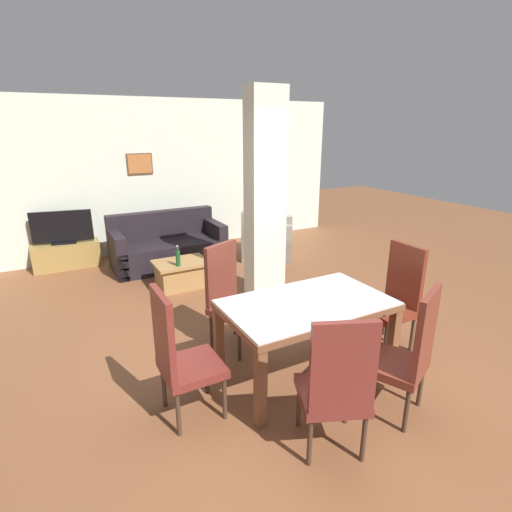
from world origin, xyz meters
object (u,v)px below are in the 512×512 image
Objects in this scene: dining_chair_near_right at (407,352)px; dining_chair_far_left at (230,295)px; sofa at (168,247)px; tv_screen at (62,228)px; dining_chair_head_left at (180,354)px; floor_lamp at (272,169)px; coffee_table at (182,274)px; tv_stand at (67,255)px; armchair at (265,240)px; dining_chair_head_right at (395,296)px; dining_table at (306,318)px; dining_chair_near_left at (336,385)px; bottle at (178,258)px.

dining_chair_far_left is (-0.75, 1.66, 0.00)m from dining_chair_near_right.
tv_screen is (-1.51, 0.65, 0.38)m from sofa.
dining_chair_head_left is 5.33m from floor_lamp.
floor_lamp reaches higher than sofa.
tv_stand is at bearing 129.65° from coffee_table.
armchair is at bearing 171.66° from tv_screen.
armchair is at bearing -5.79° from dining_chair_head_right.
sofa is at bearing -117.46° from dining_chair_far_left.
dining_chair_head_right is 1.00× the size of dining_chair_far_left.
dining_chair_near_right is at bearing 97.34° from sofa.
armchair is at bearing 66.08° from dining_table.
sofa is 1.05× the size of floor_lamp.
armchair is (0.33, 3.27, -0.27)m from dining_chair_head_right.
dining_chair_near_right is at bearing 18.74° from armchair.
floor_lamp reaches higher than tv_screen.
coffee_table is (-0.31, 2.63, -0.40)m from dining_table.
dining_table is 3.69m from sofa.
dining_chair_head_left is 1.46× the size of coffee_table.
dining_chair_near_right is 0.94× the size of armchair.
dining_chair_near_left reaches higher than armchair.
armchair is 3.34m from tv_stand.
tv_stand is (-3.17, 1.05, -0.09)m from armchair.
bottle is at bearing -113.01° from dining_chair_far_left.
floor_lamp is at bearing 46.33° from dining_chair_near_right.
dining_table is at bearing 90.00° from dining_chair_head_right.
bottle is 3.12m from floor_lamp.
dining_table is at bearing 121.67° from tv_screen.
bottle is (-0.40, 2.48, -0.10)m from dining_table.
tv_screen is (-2.09, 5.14, 0.10)m from dining_chair_near_right.
dining_chair_head_left reaches higher than tv_stand.
floor_lamp is at bearing -13.04° from dining_chair_head_right.
floor_lamp is (3.79, -0.21, 0.76)m from tv_screen.
dining_chair_near_right is 1.00× the size of dining_chair_near_left.
armchair is 1.16× the size of tv_stand.
dining_chair_far_left is at bearing 121.08° from tv_screen.
coffee_table is at bearing 83.98° from sofa.
dining_chair_far_left is at bearing -89.00° from bottle.
floor_lamp is at bearing -169.04° from sofa.
dining_chair_head_left is 4.22m from armchair.
tv_stand is (-1.51, 0.65, -0.09)m from sofa.
dining_chair_near_right reaches higher than armchair.
dining_table is 0.92m from dining_chair_far_left.
sofa is at bearing 166.73° from tv_screen.
tv_stand is at bearing -92.96° from dining_chair_far_left.
tv_stand is at bearing 111.63° from dining_table.
tv_screen is (0.00, 0.00, 0.47)m from tv_stand.
dining_table is 4.67m from tv_stand.
tv_stand is at bearing 176.82° from floor_lamp.
armchair is 1.55× the size of coffee_table.
dining_chair_head_right is at bearing 22.97° from dining_chair_near_right.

